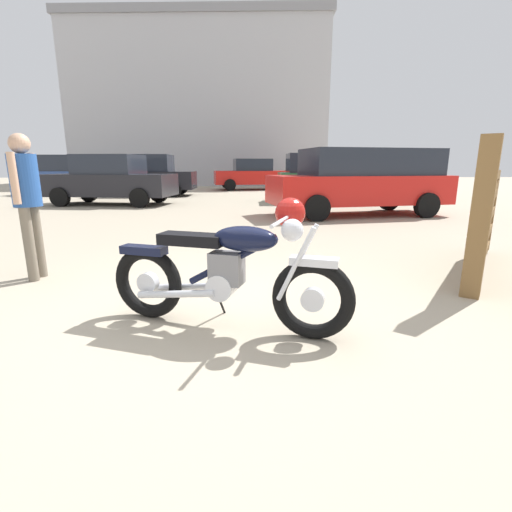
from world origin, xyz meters
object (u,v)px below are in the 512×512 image
object	(u,v)px
dark_sedan_left	(148,175)
white_estate_far	(362,180)
vintage_motorcycle	(232,270)
silver_sedan_mid	(111,180)
pale_sedan_back	(340,176)
timber_gate	(485,218)
bystander	(26,192)
blue_hatchback_right	(70,174)
red_hatchback_near	(253,174)

from	to	relation	value
dark_sedan_left	white_estate_far	bearing A→B (deg)	-41.94
white_estate_far	vintage_motorcycle	bearing A→B (deg)	54.92
silver_sedan_mid	pale_sedan_back	size ratio (longest dim) A/B	0.93
timber_gate	silver_sedan_mid	distance (m)	11.49
bystander	pale_sedan_back	distance (m)	11.34
silver_sedan_mid	vintage_motorcycle	bearing A→B (deg)	-58.35
bystander	pale_sedan_back	bearing A→B (deg)	58.91
dark_sedan_left	silver_sedan_mid	distance (m)	3.90
white_estate_far	blue_hatchback_right	xyz separation A→B (m)	(-11.21, 7.89, -0.02)
blue_hatchback_right	white_estate_far	bearing A→B (deg)	149.07
bystander	white_estate_far	distance (m)	8.02
white_estate_far	red_hatchback_near	world-z (taller)	white_estate_far
white_estate_far	blue_hatchback_right	world-z (taller)	blue_hatchback_right
pale_sedan_back	red_hatchback_near	distance (m)	7.78
white_estate_far	pale_sedan_back	xyz separation A→B (m)	(0.38, 3.91, 0.00)
white_estate_far	pale_sedan_back	world-z (taller)	same
white_estate_far	silver_sedan_mid	world-z (taller)	white_estate_far
timber_gate	silver_sedan_mid	xyz separation A→B (m)	(-7.40, 8.78, 0.13)
silver_sedan_mid	white_estate_far	bearing A→B (deg)	-13.40
blue_hatchback_right	timber_gate	bearing A→B (deg)	132.89
bystander	white_estate_far	xyz separation A→B (m)	(5.65, 5.70, -0.08)
timber_gate	dark_sedan_left	distance (m)	14.52
vintage_motorcycle	bystander	bearing A→B (deg)	167.44
blue_hatchback_right	bystander	bearing A→B (deg)	116.49
timber_gate	pale_sedan_back	world-z (taller)	pale_sedan_back
red_hatchback_near	silver_sedan_mid	bearing A→B (deg)	50.22
vintage_motorcycle	timber_gate	world-z (taller)	timber_gate
timber_gate	blue_hatchback_right	distance (m)	17.45
timber_gate	red_hatchback_near	bearing A→B (deg)	44.30
white_estate_far	pale_sedan_back	size ratio (longest dim) A/B	1.04
timber_gate	dark_sedan_left	xyz separation A→B (m)	(-7.09, 12.67, 0.21)
bystander	white_estate_far	world-z (taller)	white_estate_far
silver_sedan_mid	blue_hatchback_right	world-z (taller)	blue_hatchback_right
silver_sedan_mid	timber_gate	bearing A→B (deg)	-41.69
red_hatchback_near	bystander	bearing A→B (deg)	72.31
vintage_motorcycle	white_estate_far	distance (m)	7.87
bystander	red_hatchback_near	distance (m)	17.03
bystander	pale_sedan_back	size ratio (longest dim) A/B	0.35
white_estate_far	red_hatchback_near	distance (m)	11.39
white_estate_far	dark_sedan_left	size ratio (longest dim) A/B	1.26
dark_sedan_left	red_hatchback_near	world-z (taller)	dark_sedan_left
blue_hatchback_right	pale_sedan_back	xyz separation A→B (m)	(11.60, -3.98, 0.02)
red_hatchback_near	pale_sedan_back	bearing A→B (deg)	105.45
blue_hatchback_right	red_hatchback_near	distance (m)	9.12
bystander	blue_hatchback_right	size ratio (longest dim) A/B	0.41
vintage_motorcycle	silver_sedan_mid	size ratio (longest dim) A/B	0.46
vintage_motorcycle	dark_sedan_left	size ratio (longest dim) A/B	0.51
silver_sedan_mid	blue_hatchback_right	size ratio (longest dim) A/B	1.10
blue_hatchback_right	pale_sedan_back	distance (m)	12.26
silver_sedan_mid	bystander	bearing A→B (deg)	-68.54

